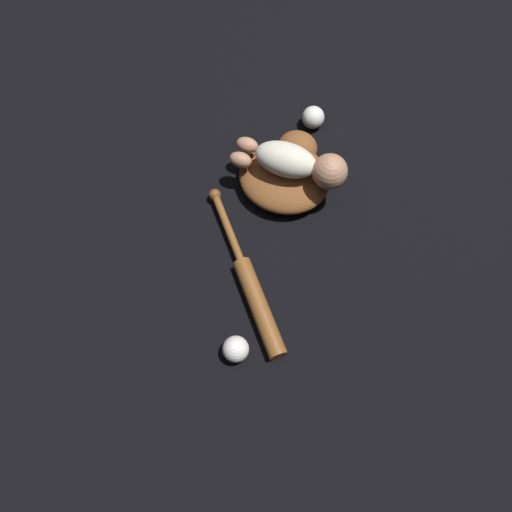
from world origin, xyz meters
TOP-DOWN VIEW (x-y plane):
  - ground_plane at (0.00, 0.00)m, footprint 6.00×6.00m
  - baseball_glove at (-0.02, 0.04)m, footprint 0.36×0.36m
  - baby_figure at (0.02, 0.04)m, footprint 0.35×0.21m
  - baseball_bat at (0.16, -0.32)m, footprint 0.51×0.29m
  - baseball at (0.24, -0.48)m, footprint 0.07×0.07m
  - baseball_spare at (-0.10, 0.27)m, footprint 0.08×0.08m

SIDE VIEW (x-z plane):
  - ground_plane at x=0.00m, z-range 0.00..0.00m
  - baseball_bat at x=0.16m, z-range 0.00..0.05m
  - baseball at x=0.24m, z-range 0.00..0.07m
  - baseball_spare at x=-0.10m, z-range 0.00..0.08m
  - baseball_glove at x=-0.02m, z-range 0.00..0.09m
  - baby_figure at x=0.02m, z-range 0.09..0.19m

